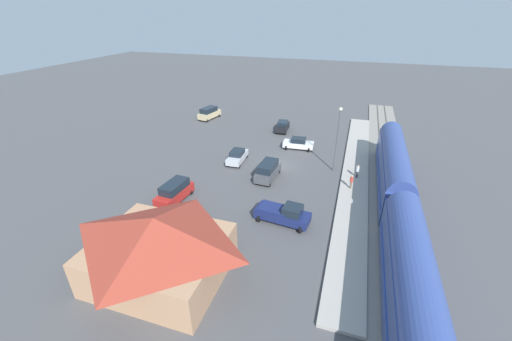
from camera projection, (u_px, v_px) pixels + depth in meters
ground_plane at (279, 165)px, 42.90m from camera, size 200.00×200.00×0.00m
railway_track at (388, 180)px, 39.03m from camera, size 4.80×70.00×0.30m
platform at (355, 175)px, 40.10m from camera, size 3.20×46.00×0.30m
passenger_train at (400, 209)px, 28.48m from camera, size 2.93×37.69×4.98m
station_building at (158, 246)px, 24.07m from camera, size 10.52×9.00×5.49m
pedestrian_on_platform at (351, 181)px, 36.41m from camera, size 0.36×0.36×1.71m
pedestrian_waiting_far at (358, 170)px, 38.78m from camera, size 0.36×0.36×1.71m
pickup_navy at (284, 214)px, 31.03m from camera, size 5.59×2.97×2.14m
sedan_white at (298, 143)px, 47.53m from camera, size 4.61×2.50×1.74m
suv_charcoal at (268, 170)px, 39.09m from camera, size 2.26×5.01×2.22m
suv_tan at (209, 113)px, 60.40m from camera, size 2.97×5.21×2.22m
suv_red at (174, 192)px, 34.52m from camera, size 2.37×5.05×2.22m
sedan_black at (283, 126)px, 54.50m from camera, size 2.17×4.62×1.74m
sedan_silver at (237, 156)px, 43.46m from camera, size 1.99×4.56×1.74m
light_pole_near_platform at (338, 133)px, 39.13m from camera, size 0.44×0.44×8.47m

